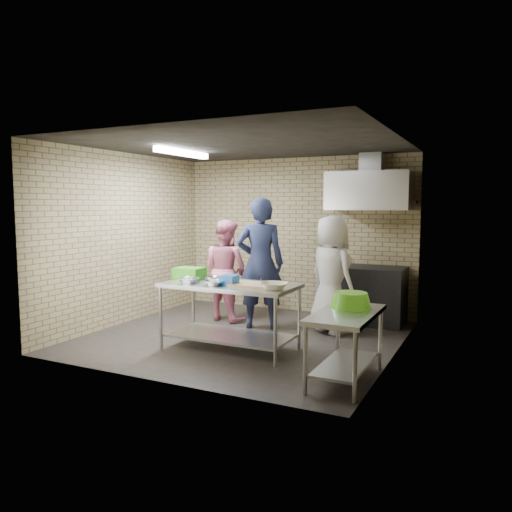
% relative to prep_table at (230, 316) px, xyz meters
% --- Properties ---
extents(floor, '(4.20, 4.20, 0.00)m').
position_rel_prep_table_xyz_m(floor, '(-0.12, 0.61, -0.43)').
color(floor, black).
rests_on(floor, ground).
extents(ceiling, '(4.20, 4.20, 0.00)m').
position_rel_prep_table_xyz_m(ceiling, '(-0.12, 0.61, 2.27)').
color(ceiling, black).
rests_on(ceiling, ground).
extents(back_wall, '(4.20, 0.06, 2.70)m').
position_rel_prep_table_xyz_m(back_wall, '(-0.12, 2.61, 0.92)').
color(back_wall, '#998C5F').
rests_on(back_wall, ground).
extents(front_wall, '(4.20, 0.06, 2.70)m').
position_rel_prep_table_xyz_m(front_wall, '(-0.12, -1.39, 0.92)').
color(front_wall, '#998C5F').
rests_on(front_wall, ground).
extents(left_wall, '(0.06, 4.00, 2.70)m').
position_rel_prep_table_xyz_m(left_wall, '(-2.22, 0.61, 0.92)').
color(left_wall, '#998C5F').
rests_on(left_wall, ground).
extents(right_wall, '(0.06, 4.00, 2.70)m').
position_rel_prep_table_xyz_m(right_wall, '(1.98, 0.61, 0.92)').
color(right_wall, '#998C5F').
rests_on(right_wall, ground).
extents(prep_table, '(1.74, 0.87, 0.87)m').
position_rel_prep_table_xyz_m(prep_table, '(0.00, 0.00, 0.00)').
color(prep_table, silver).
rests_on(prep_table, floor).
extents(side_counter, '(0.60, 1.20, 0.75)m').
position_rel_prep_table_xyz_m(side_counter, '(1.68, -0.49, -0.06)').
color(side_counter, silver).
rests_on(side_counter, floor).
extents(stove, '(1.20, 0.70, 0.90)m').
position_rel_prep_table_xyz_m(stove, '(1.23, 2.26, 0.02)').
color(stove, black).
rests_on(stove, floor).
extents(range_hood, '(1.30, 0.60, 0.60)m').
position_rel_prep_table_xyz_m(range_hood, '(1.23, 2.31, 1.67)').
color(range_hood, silver).
rests_on(range_hood, back_wall).
extents(hood_duct, '(0.35, 0.30, 0.30)m').
position_rel_prep_table_xyz_m(hood_duct, '(1.23, 2.46, 2.12)').
color(hood_duct, '#A5A8AD').
rests_on(hood_duct, back_wall).
extents(wall_shelf, '(0.80, 0.20, 0.04)m').
position_rel_prep_table_xyz_m(wall_shelf, '(1.53, 2.50, 1.49)').
color(wall_shelf, '#3F2B19').
rests_on(wall_shelf, back_wall).
extents(fluorescent_fixture, '(0.10, 1.25, 0.08)m').
position_rel_prep_table_xyz_m(fluorescent_fixture, '(-1.12, 0.61, 2.21)').
color(fluorescent_fixture, white).
rests_on(fluorescent_fixture, ceiling).
extents(green_crate, '(0.39, 0.29, 0.15)m').
position_rel_prep_table_xyz_m(green_crate, '(-0.70, 0.12, 0.51)').
color(green_crate, green).
rests_on(green_crate, prep_table).
extents(blue_tub, '(0.19, 0.19, 0.13)m').
position_rel_prep_table_xyz_m(blue_tub, '(0.05, -0.10, 0.50)').
color(blue_tub, blue).
rests_on(blue_tub, prep_table).
extents(cutting_board, '(0.53, 0.41, 0.03)m').
position_rel_prep_table_xyz_m(cutting_board, '(0.35, -0.02, 0.45)').
color(cutting_board, tan).
rests_on(cutting_board, prep_table).
extents(mixing_bowl_a, '(0.31, 0.31, 0.07)m').
position_rel_prep_table_xyz_m(mixing_bowl_a, '(-0.50, -0.20, 0.47)').
color(mixing_bowl_a, silver).
rests_on(mixing_bowl_a, prep_table).
extents(mixing_bowl_b, '(0.24, 0.24, 0.06)m').
position_rel_prep_table_xyz_m(mixing_bowl_b, '(-0.30, 0.05, 0.47)').
color(mixing_bowl_b, '#B4B6BB').
rests_on(mixing_bowl_b, prep_table).
extents(mixing_bowl_c, '(0.28, 0.28, 0.06)m').
position_rel_prep_table_xyz_m(mixing_bowl_c, '(-0.10, -0.22, 0.46)').
color(mixing_bowl_c, silver).
rests_on(mixing_bowl_c, prep_table).
extents(ceramic_bowl, '(0.38, 0.38, 0.08)m').
position_rel_prep_table_xyz_m(ceramic_bowl, '(0.70, -0.15, 0.48)').
color(ceramic_bowl, beige).
rests_on(ceramic_bowl, prep_table).
extents(green_basin, '(0.46, 0.46, 0.17)m').
position_rel_prep_table_xyz_m(green_basin, '(1.66, -0.24, 0.40)').
color(green_basin, '#59C626').
rests_on(green_basin, side_counter).
extents(bottle_red, '(0.07, 0.07, 0.18)m').
position_rel_prep_table_xyz_m(bottle_red, '(1.28, 2.50, 1.60)').
color(bottle_red, '#B22619').
rests_on(bottle_red, wall_shelf).
extents(bottle_green, '(0.06, 0.06, 0.15)m').
position_rel_prep_table_xyz_m(bottle_green, '(1.68, 2.50, 1.58)').
color(bottle_green, green).
rests_on(bottle_green, wall_shelf).
extents(man_navy, '(0.86, 0.73, 1.99)m').
position_rel_prep_table_xyz_m(man_navy, '(-0.14, 1.21, 0.56)').
color(man_navy, '#141934').
rests_on(man_navy, floor).
extents(woman_pink, '(0.92, 0.79, 1.64)m').
position_rel_prep_table_xyz_m(woman_pink, '(-0.88, 1.46, 0.39)').
color(woman_pink, '#D6718D').
rests_on(woman_pink, floor).
extents(woman_white, '(1.01, 0.92, 1.73)m').
position_rel_prep_table_xyz_m(woman_white, '(0.91, 1.43, 0.43)').
color(woman_white, silver).
rests_on(woman_white, floor).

